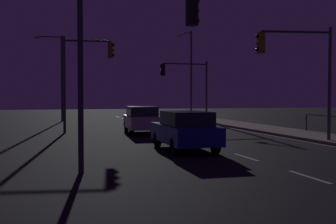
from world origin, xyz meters
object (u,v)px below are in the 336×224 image
street_lamp_corner (189,66)px  traffic_light_near_right (186,78)px  car (185,130)px  traffic_light_mid_left (85,66)px  car_oncoming (142,119)px  traffic_light_mid_right (134,36)px  street_lamp_mid_block (57,69)px  traffic_light_far_center (298,61)px

street_lamp_corner → traffic_light_near_right: bearing=-109.3°
traffic_light_near_right → street_lamp_corner: street_lamp_corner is taller
car → traffic_light_mid_left: (-3.26, 9.58, 3.12)m
traffic_light_near_right → street_lamp_corner: bearing=70.7°
traffic_light_mid_left → car_oncoming: bearing=-17.2°
car → street_lamp_corner: bearing=72.3°
traffic_light_mid_right → car: bearing=55.7°
car → street_lamp_mid_block: street_lamp_mid_block is taller
traffic_light_mid_right → traffic_light_near_right: bearing=69.4°
car_oncoming → traffic_light_mid_left: bearing=162.8°
traffic_light_near_right → street_lamp_mid_block: size_ratio=0.67×
car_oncoming → traffic_light_mid_left: traffic_light_mid_left is taller
car → traffic_light_mid_left: size_ratio=0.77×
car_oncoming → street_lamp_corner: (8.07, 16.62, 4.38)m
traffic_light_near_right → street_lamp_mid_block: bearing=155.9°
street_lamp_mid_block → street_lamp_corner: bearing=12.0°
traffic_light_far_center → street_lamp_mid_block: bearing=116.3°
traffic_light_far_center → traffic_light_mid_left: (-9.05, 8.34, 0.12)m
car → traffic_light_far_center: 6.63m
car → traffic_light_mid_right: size_ratio=0.79×
car_oncoming → street_lamp_corner: bearing=64.1°
car → traffic_light_far_center: bearing=12.1°
traffic_light_near_right → traffic_light_mid_left: traffic_light_mid_left is taller
car → street_lamp_corner: (8.03, 25.20, 4.38)m
traffic_light_mid_right → traffic_light_mid_left: (-0.43, 13.73, 0.01)m
car_oncoming → traffic_light_near_right: 11.23m
traffic_light_near_right → street_lamp_corner: (2.54, 7.26, 1.56)m
car_oncoming → street_lamp_corner: street_lamp_corner is taller
car → car_oncoming: 8.58m
car_oncoming → traffic_light_far_center: bearing=-51.6°
traffic_light_near_right → traffic_light_far_center: traffic_light_far_center is taller
traffic_light_far_center → traffic_light_mid_left: 12.30m
car_oncoming → traffic_light_near_right: traffic_light_near_right is taller
car_oncoming → traffic_light_mid_right: (-2.79, -12.73, 3.11)m
traffic_light_mid_left → street_lamp_mid_block: 13.01m
traffic_light_near_right → traffic_light_mid_right: size_ratio=0.88×
traffic_light_mid_right → street_lamp_corner: street_lamp_corner is taller
car_oncoming → traffic_light_mid_right: 13.40m
traffic_light_near_right → car_oncoming: bearing=-120.6°
traffic_light_near_right → traffic_light_mid_left: bearing=-136.3°
car_oncoming → traffic_light_far_center: 9.83m
car_oncoming → street_lamp_mid_block: (-4.67, 13.92, 3.66)m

